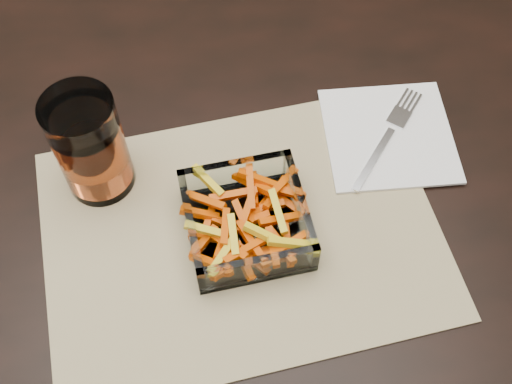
# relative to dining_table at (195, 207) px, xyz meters

# --- Properties ---
(dining_table) EXTENTS (1.60, 0.90, 0.75)m
(dining_table) POSITION_rel_dining_table_xyz_m (0.00, 0.00, 0.00)
(dining_table) COLOR black
(dining_table) RESTS_ON ground
(placemat) EXTENTS (0.48, 0.38, 0.00)m
(placemat) POSITION_rel_dining_table_xyz_m (0.05, -0.09, 0.09)
(placemat) COLOR tan
(placemat) RESTS_ON dining_table
(glass_bowl) EXTENTS (0.14, 0.14, 0.05)m
(glass_bowl) POSITION_rel_dining_table_xyz_m (0.06, -0.09, 0.11)
(glass_bowl) COLOR white
(glass_bowl) RESTS_ON placemat
(tumbler) EXTENTS (0.08, 0.08, 0.14)m
(tumbler) POSITION_rel_dining_table_xyz_m (-0.10, 0.00, 0.16)
(tumbler) COLOR white
(tumbler) RESTS_ON placemat
(napkin) EXTENTS (0.16, 0.16, 0.00)m
(napkin) POSITION_rel_dining_table_xyz_m (0.25, 0.02, 0.09)
(napkin) COLOR white
(napkin) RESTS_ON placemat
(fork) EXTENTS (0.12, 0.15, 0.00)m
(fork) POSITION_rel_dining_table_xyz_m (0.25, 0.02, 0.10)
(fork) COLOR silver
(fork) RESTS_ON napkin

